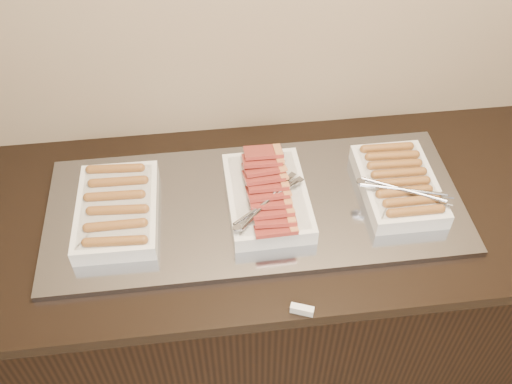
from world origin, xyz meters
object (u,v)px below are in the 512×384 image
at_px(counter, 259,293).
at_px(dish_right, 399,184).
at_px(warming_tray, 255,206).
at_px(dish_left, 117,209).
at_px(dish_center, 267,196).

bearing_deg(counter, dish_right, -0.68).
bearing_deg(warming_tray, dish_left, -180.00).
bearing_deg(warming_tray, dish_right, -0.65).
relative_size(warming_tray, dish_left, 3.55).
distance_m(counter, dish_right, 0.65).
xyz_separation_m(warming_tray, dish_right, (0.42, -0.00, 0.04)).
relative_size(warming_tray, dish_right, 3.74).
bearing_deg(dish_center, warming_tray, 171.87).
relative_size(counter, dish_center, 5.74).
height_order(counter, warming_tray, warming_tray).
height_order(counter, dish_right, dish_right).
height_order(dish_left, dish_right, dish_right).
xyz_separation_m(counter, dish_right, (0.41, -0.00, 0.50)).
height_order(warming_tray, dish_right, dish_right).
distance_m(warming_tray, dish_right, 0.42).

